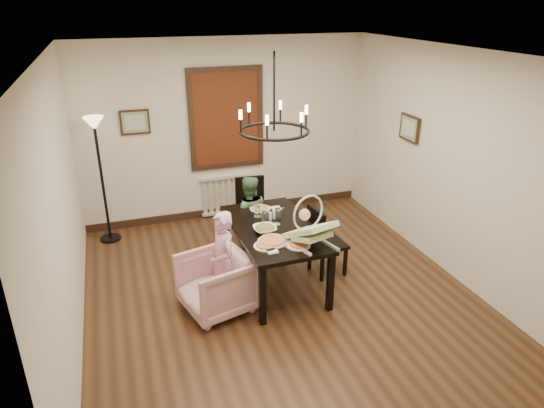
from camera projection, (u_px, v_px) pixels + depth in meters
room_shell at (270, 175)px, 5.66m from camera, size 4.51×5.00×2.81m
dining_table at (274, 233)px, 5.85m from camera, size 0.94×1.66×0.77m
chair_far at (253, 212)px, 6.93m from camera, size 0.45×0.45×0.96m
chair_right at (328, 240)px, 6.16m from camera, size 0.44×0.44×0.93m
armchair at (216, 284)px, 5.46m from camera, size 0.90×0.89×0.67m
elderly_woman at (223, 270)px, 5.43m from camera, size 0.30×0.40×0.99m
seated_man at (249, 223)px, 6.62m from camera, size 0.51×0.42×0.95m
baby_bouncer at (310, 228)px, 5.33m from camera, size 0.58×0.70×0.39m
salad_bowl at (265, 229)px, 5.68m from camera, size 0.33×0.33×0.08m
pizza_platter at (273, 241)px, 5.44m from camera, size 0.34×0.34×0.04m
drinking_glass at (264, 217)px, 5.91m from camera, size 0.07×0.07×0.13m
window_blinds at (226, 119)px, 7.40m from camera, size 1.00×0.03×1.40m
radiator at (229, 194)px, 7.91m from camera, size 0.92×0.12×0.62m
picture_back at (135, 122)px, 6.99m from camera, size 0.42×0.03×0.36m
picture_right at (409, 128)px, 6.67m from camera, size 0.03×0.42×0.36m
floor_lamp at (102, 182)px, 6.84m from camera, size 0.30×0.30×1.80m
chandelier at (274, 131)px, 5.36m from camera, size 0.80×0.80×0.04m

